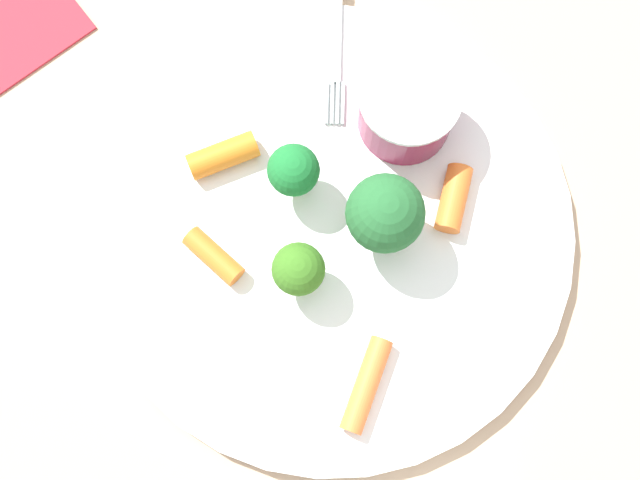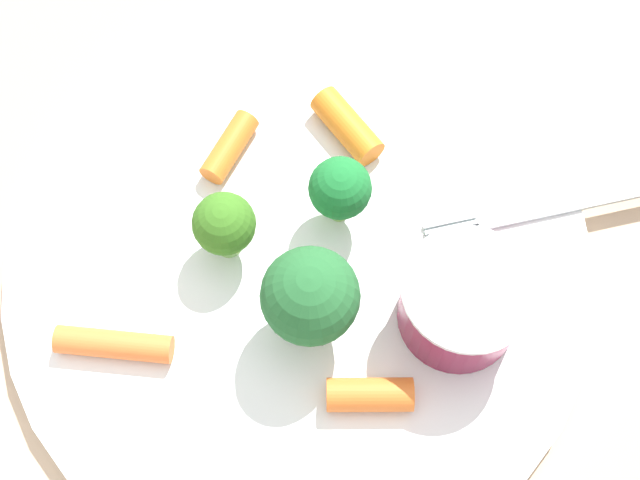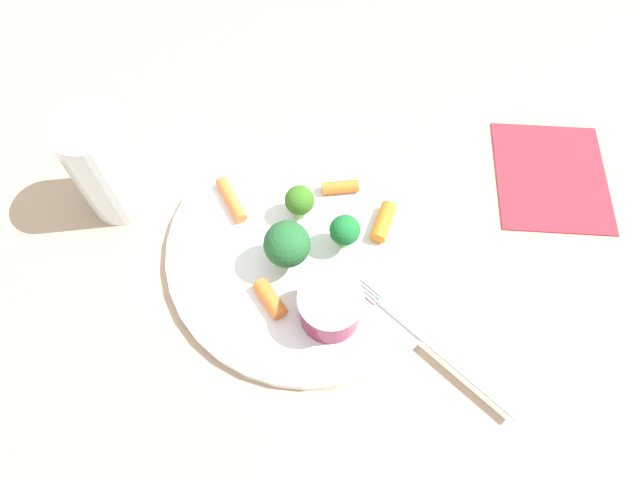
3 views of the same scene
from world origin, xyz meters
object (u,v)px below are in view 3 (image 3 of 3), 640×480
at_px(broccoli_floret_2, 287,245).
at_px(carrot_stick_2, 270,299).
at_px(carrot_stick_0, 340,187).
at_px(carrot_stick_3, 383,222).
at_px(sauce_cup, 330,307).
at_px(broccoli_floret_0, 345,231).
at_px(broccoli_floret_1, 300,201).
at_px(carrot_stick_1, 231,200).
at_px(fork, 430,344).
at_px(napkin, 551,176).
at_px(plate, 310,246).
at_px(drinking_glass, 106,165).

height_order(broccoli_floret_2, carrot_stick_2, broccoli_floret_2).
bearing_deg(carrot_stick_0, carrot_stick_3, -123.91).
distance_m(sauce_cup, broccoli_floret_0, 0.08).
relative_size(carrot_stick_2, carrot_stick_3, 0.93).
relative_size(broccoli_floret_1, carrot_stick_1, 0.76).
relative_size(fork, napkin, 1.12).
relative_size(carrot_stick_1, carrot_stick_3, 1.29).
bearing_deg(napkin, carrot_stick_1, 108.68).
height_order(broccoli_floret_1, carrot_stick_1, broccoli_floret_1).
xyz_separation_m(plate, broccoli_floret_0, (0.01, -0.03, 0.03)).
distance_m(carrot_stick_0, fork, 0.19).
xyz_separation_m(drinking_glass, napkin, (0.13, -0.46, -0.06)).
bearing_deg(fork, broccoli_floret_2, 69.04).
distance_m(carrot_stick_1, carrot_stick_3, 0.16).
xyz_separation_m(sauce_cup, broccoli_floret_2, (0.05, 0.05, 0.02)).
bearing_deg(carrot_stick_2, plate, -18.28).
height_order(broccoli_floret_1, drinking_glass, drinking_glass).
distance_m(carrot_stick_2, fork, 0.16).
height_order(broccoli_floret_2, carrot_stick_0, broccoli_floret_2).
height_order(carrot_stick_0, carrot_stick_1, same).
distance_m(plate, broccoli_floret_2, 0.05).
relative_size(broccoli_floret_1, broccoli_floret_2, 0.70).
distance_m(broccoli_floret_2, napkin, 0.32).
bearing_deg(sauce_cup, broccoli_floret_0, 0.99).
bearing_deg(plate, sauce_cup, -154.03).
distance_m(broccoli_floret_2, carrot_stick_3, 0.11).
bearing_deg(drinking_glass, broccoli_floret_1, -86.28).
distance_m(carrot_stick_2, drinking_glass, 0.22).
height_order(sauce_cup, fork, sauce_cup).
bearing_deg(napkin, plate, 120.53).
xyz_separation_m(plate, carrot_stick_3, (0.04, -0.07, 0.01)).
bearing_deg(carrot_stick_0, carrot_stick_2, 163.59).
bearing_deg(carrot_stick_1, carrot_stick_0, -70.22).
bearing_deg(plate, drinking_glass, 84.71).
distance_m(plate, carrot_stick_2, 0.08).
height_order(fork, drinking_glass, drinking_glass).
xyz_separation_m(broccoli_floret_1, napkin, (0.11, -0.27, -0.04)).
height_order(broccoli_floret_1, fork, broccoli_floret_1).
bearing_deg(carrot_stick_1, broccoli_floret_1, -88.79).
xyz_separation_m(broccoli_floret_2, drinking_glass, (0.05, 0.20, 0.01)).
xyz_separation_m(broccoli_floret_0, napkin, (0.14, -0.21, -0.04)).
xyz_separation_m(sauce_cup, carrot_stick_0, (0.14, 0.02, -0.01)).
bearing_deg(drinking_glass, carrot_stick_1, -84.75).
relative_size(carrot_stick_3, fork, 0.26).
relative_size(broccoli_floret_1, drinking_glass, 0.35).
bearing_deg(broccoli_floret_1, carrot_stick_1, 91.21).
xyz_separation_m(fork, drinking_glass, (0.10, 0.35, 0.05)).
distance_m(broccoli_floret_0, broccoli_floret_1, 0.06).
relative_size(sauce_cup, carrot_stick_1, 1.09).
bearing_deg(broccoli_floret_1, napkin, -66.85).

